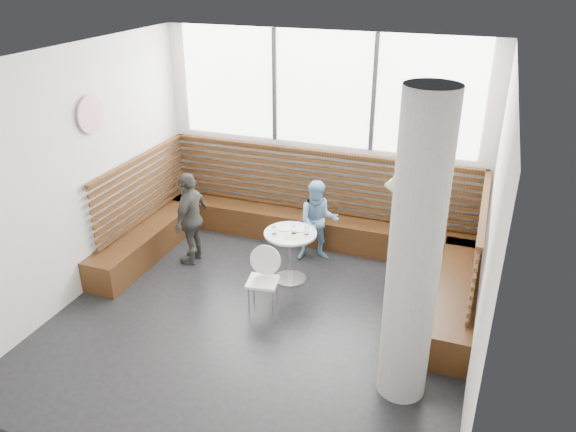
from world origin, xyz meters
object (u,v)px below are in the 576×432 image
(child_back, at_px, (318,221))
(child_left, at_px, (191,218))
(adult_man, at_px, (406,232))
(concrete_column, at_px, (415,255))
(cafe_table, at_px, (290,246))
(cafe_chair, at_px, (265,274))

(child_back, xyz_separation_m, child_left, (-1.71, -0.67, 0.07))
(adult_man, height_order, child_left, adult_man)
(adult_man, distance_m, child_left, 3.05)
(concrete_column, xyz_separation_m, adult_man, (-0.33, 1.91, -0.73))
(cafe_table, relative_size, adult_man, 0.42)
(concrete_column, relative_size, child_back, 2.59)
(child_back, bearing_deg, cafe_chair, -121.49)
(adult_man, bearing_deg, cafe_chair, 111.55)
(cafe_chair, height_order, child_left, child_left)
(cafe_chair, bearing_deg, child_left, 143.33)
(cafe_chair, height_order, child_back, child_back)
(cafe_table, bearing_deg, cafe_chair, -96.41)
(concrete_column, distance_m, child_left, 3.86)
(cafe_chair, xyz_separation_m, child_left, (-1.45, 0.76, 0.21))
(child_left, bearing_deg, cafe_chair, 62.57)
(concrete_column, xyz_separation_m, child_left, (-3.37, 1.66, -0.91))
(concrete_column, height_order, cafe_table, concrete_column)
(adult_man, relative_size, child_left, 1.26)
(cafe_table, relative_size, child_left, 0.53)
(adult_man, distance_m, child_back, 1.41)
(cafe_chair, bearing_deg, child_back, 70.59)
(concrete_column, bearing_deg, cafe_chair, 154.65)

